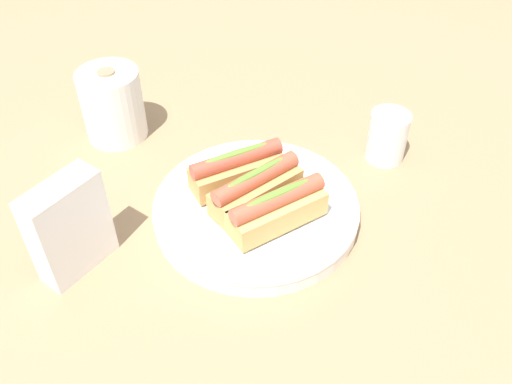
# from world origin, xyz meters

# --- Properties ---
(ground_plane) EXTENTS (2.40, 2.40, 0.00)m
(ground_plane) POSITION_xyz_m (0.00, 0.00, 0.00)
(ground_plane) COLOR #9E7A56
(serving_bowl) EXTENTS (0.32, 0.32, 0.03)m
(serving_bowl) POSITION_xyz_m (0.01, -0.02, 0.02)
(serving_bowl) COLOR white
(serving_bowl) RESTS_ON ground_plane
(hotdog_front) EXTENTS (0.16, 0.08, 0.06)m
(hotdog_front) POSITION_xyz_m (-0.00, -0.07, 0.06)
(hotdog_front) COLOR tan
(hotdog_front) RESTS_ON serving_bowl
(hotdog_back) EXTENTS (0.15, 0.06, 0.06)m
(hotdog_back) POSITION_xyz_m (0.01, -0.02, 0.06)
(hotdog_back) COLOR tan
(hotdog_back) RESTS_ON serving_bowl
(hotdog_side) EXTENTS (0.16, 0.09, 0.06)m
(hotdog_side) POSITION_xyz_m (0.02, 0.04, 0.06)
(hotdog_side) COLOR tan
(hotdog_side) RESTS_ON serving_bowl
(water_glass) EXTENTS (0.07, 0.07, 0.09)m
(water_glass) POSITION_xyz_m (0.28, -0.06, 0.04)
(water_glass) COLOR white
(water_glass) RESTS_ON ground_plane
(paper_towel_roll) EXTENTS (0.11, 0.11, 0.13)m
(paper_towel_roll) POSITION_xyz_m (-0.03, 0.32, 0.07)
(paper_towel_roll) COLOR white
(paper_towel_roll) RESTS_ON ground_plane
(napkin_box) EXTENTS (0.12, 0.06, 0.15)m
(napkin_box) POSITION_xyz_m (-0.24, 0.09, 0.07)
(napkin_box) COLOR white
(napkin_box) RESTS_ON ground_plane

